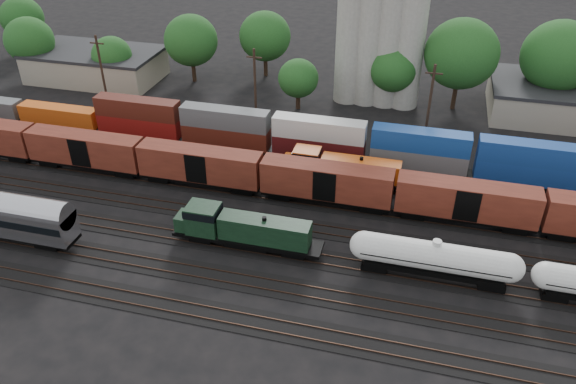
% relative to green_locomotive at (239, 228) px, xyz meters
% --- Properties ---
extents(ground, '(600.00, 600.00, 0.00)m').
position_rel_green_locomotive_xyz_m(ground, '(5.37, 5.00, -2.39)').
color(ground, black).
extents(tracks, '(180.00, 33.20, 0.20)m').
position_rel_green_locomotive_xyz_m(tracks, '(5.37, 5.00, -2.34)').
color(tracks, black).
rests_on(tracks, ground).
extents(green_locomotive, '(15.72, 2.77, 4.16)m').
position_rel_green_locomotive_xyz_m(green_locomotive, '(0.00, 0.00, 0.00)').
color(green_locomotive, black).
rests_on(green_locomotive, ground).
extents(tank_car_a, '(16.30, 2.92, 4.27)m').
position_rel_green_locomotive_xyz_m(tank_car_a, '(19.60, -0.00, 0.16)').
color(tank_car_a, white).
rests_on(tank_car_a, ground).
extents(orange_locomotive, '(15.86, 2.64, 3.97)m').
position_rel_green_locomotive_xyz_m(orange_locomotive, '(7.64, 15.00, -0.10)').
color(orange_locomotive, black).
rests_on(orange_locomotive, ground).
extents(boxcar_string, '(184.40, 2.90, 4.20)m').
position_rel_green_locomotive_xyz_m(boxcar_string, '(30.23, 10.00, 0.73)').
color(boxcar_string, black).
rests_on(boxcar_string, ground).
extents(container_wall, '(161.53, 2.60, 5.80)m').
position_rel_green_locomotive_xyz_m(container_wall, '(13.87, 20.00, 0.53)').
color(container_wall, black).
rests_on(container_wall, ground).
extents(grain_silo, '(13.40, 5.00, 29.00)m').
position_rel_green_locomotive_xyz_m(grain_silo, '(8.66, 41.00, 8.87)').
color(grain_silo, '#A5A398').
rests_on(grain_silo, ground).
extents(industrial_sheds, '(119.38, 17.26, 5.10)m').
position_rel_green_locomotive_xyz_m(industrial_sheds, '(12.00, 40.25, 0.17)').
color(industrial_sheds, '#9E937F').
rests_on(industrial_sheds, ground).
extents(tree_band, '(163.91, 20.58, 14.08)m').
position_rel_green_locomotive_xyz_m(tree_band, '(8.87, 42.06, 4.89)').
color(tree_band, black).
rests_on(tree_band, ground).
extents(utility_poles, '(122.20, 0.36, 12.00)m').
position_rel_green_locomotive_xyz_m(utility_poles, '(5.37, 27.00, 3.82)').
color(utility_poles, black).
rests_on(utility_poles, ground).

